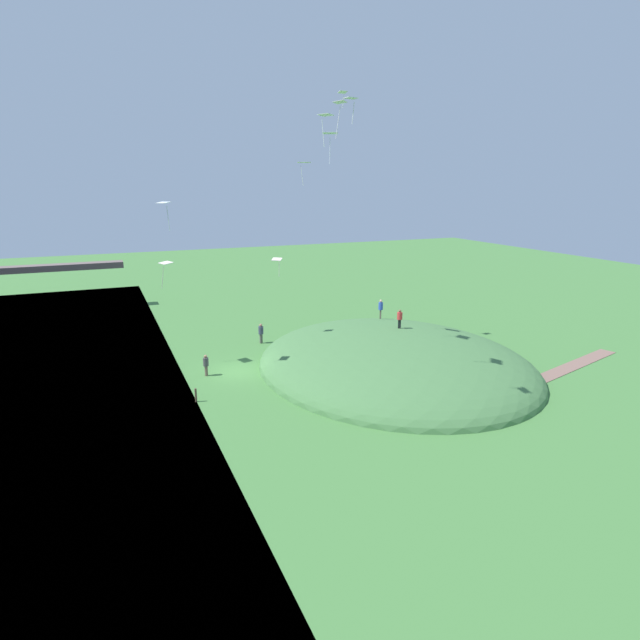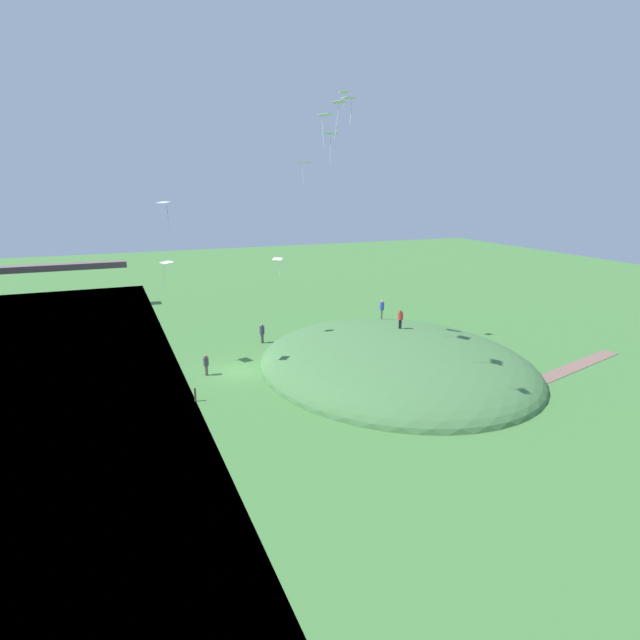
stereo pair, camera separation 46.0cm
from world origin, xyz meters
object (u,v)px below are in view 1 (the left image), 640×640
object	(u,v)px
kite_1	(277,260)
kite_2	(343,93)
kite_6	(340,104)
kite_7	(164,205)
mooring_post	(196,395)
kite_8	(326,116)
kite_4	(330,135)
person_watching_kites	(381,307)
kite_3	(166,264)
kite_0	(351,100)
person_with_child	(261,331)
kite_5	(304,163)
person_near_shore	(206,363)
person_walking_path	(400,317)

from	to	relation	value
kite_1	kite_2	world-z (taller)	kite_2
kite_6	kite_7	world-z (taller)	kite_6
kite_6	mooring_post	size ratio (longest dim) A/B	2.23
kite_1	kite_8	world-z (taller)	kite_8
kite_4	kite_8	size ratio (longest dim) A/B	1.06
person_watching_kites	kite_3	xyz separation A→B (m)	(-18.80, -0.10, 5.06)
kite_3	kite_8	size ratio (longest dim) A/B	0.97
person_watching_kites	kite_4	bearing A→B (deg)	157.07
person_watching_kites	kite_0	bearing A→B (deg)	-178.67
person_with_child	kite_5	bearing A→B (deg)	-42.64
kite_7	kite_2	bearing A→B (deg)	16.32
person_near_shore	kite_5	distance (m)	18.38
kite_1	kite_6	distance (m)	14.24
kite_5	mooring_post	xyz separation A→B (m)	(-11.56, -9.69, -15.18)
person_walking_path	person_watching_kites	distance (m)	5.38
kite_0	kite_1	bearing A→B (deg)	89.05
person_with_child	kite_3	xyz separation A→B (m)	(-8.23, -3.08, 6.98)
person_near_shore	kite_7	size ratio (longest dim) A/B	0.83
kite_0	kite_5	size ratio (longest dim) A/B	0.68
kite_7	kite_0	bearing A→B (deg)	-51.78
kite_5	kite_7	world-z (taller)	kite_5
mooring_post	kite_0	bearing A→B (deg)	-41.70
person_watching_kites	kite_2	size ratio (longest dim) A/B	1.43
kite_2	kite_4	bearing A→B (deg)	-125.44
kite_2	kite_8	size ratio (longest dim) A/B	0.60
kite_1	kite_4	bearing A→B (deg)	-33.43
person_walking_path	person_with_child	size ratio (longest dim) A/B	0.87
kite_2	kite_8	world-z (taller)	kite_2
person_with_child	mooring_post	bearing A→B (deg)	-146.20
kite_7	kite_3	bearing A→B (deg)	85.52
kite_2	person_watching_kites	bearing A→B (deg)	-0.98
kite_8	kite_2	bearing A→B (deg)	56.28
kite_7	mooring_post	distance (m)	12.79
person_walking_path	kite_6	world-z (taller)	kite_6
person_near_shore	kite_2	size ratio (longest dim) A/B	1.31
person_near_shore	kite_6	distance (m)	20.48
person_walking_path	kite_1	world-z (taller)	kite_1
kite_8	mooring_post	distance (m)	20.65
kite_1	person_watching_kites	bearing A→B (deg)	9.69
kite_8	kite_7	bearing A→B (deg)	169.04
kite_5	kite_6	bearing A→B (deg)	-102.30
person_near_shore	kite_1	size ratio (longest dim) A/B	1.09
kite_4	mooring_post	world-z (taller)	kite_4
person_walking_path	kite_8	distance (m)	16.67
kite_1	kite_3	world-z (taller)	kite_1
person_watching_kites	mooring_post	xyz separation A→B (m)	(-18.43, -8.18, -2.59)
kite_7	kite_4	bearing A→B (deg)	1.22
person_walking_path	kite_0	world-z (taller)	kite_0
person_watching_kites	kite_5	world-z (taller)	kite_5
kite_4	kite_7	xyz separation A→B (m)	(-12.14, -0.26, -4.81)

